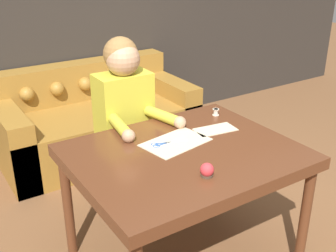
# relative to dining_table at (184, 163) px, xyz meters

# --- Properties ---
(wall_back) EXTENTS (8.00, 0.06, 2.60)m
(wall_back) POSITION_rel_dining_table_xyz_m (0.07, 2.16, 0.61)
(wall_back) COLOR #2D2823
(wall_back) RESTS_ON ground_plane
(dining_table) EXTENTS (1.24, 1.00, 0.76)m
(dining_table) POSITION_rel_dining_table_xyz_m (0.00, 0.00, 0.00)
(dining_table) COLOR #562D19
(dining_table) RESTS_ON ground_plane
(couch) EXTENTS (1.76, 0.91, 0.79)m
(couch) POSITION_rel_dining_table_xyz_m (0.18, 1.71, -0.40)
(couch) COLOR olive
(couch) RESTS_ON ground_plane
(person) EXTENTS (0.44, 0.58, 1.29)m
(person) POSITION_rel_dining_table_xyz_m (-0.03, 0.67, -0.02)
(person) COLOR #33281E
(person) RESTS_ON ground_plane
(pattern_paper_main) EXTENTS (0.42, 0.31, 0.00)m
(pattern_paper_main) POSITION_rel_dining_table_xyz_m (0.02, 0.11, 0.08)
(pattern_paper_main) COLOR beige
(pattern_paper_main) RESTS_ON dining_table
(pattern_paper_offcut) EXTENTS (0.27, 0.17, 0.00)m
(pattern_paper_offcut) POSITION_rel_dining_table_xyz_m (0.33, 0.13, 0.08)
(pattern_paper_offcut) COLOR beige
(pattern_paper_offcut) RESTS_ON dining_table
(scissors) EXTENTS (0.22, 0.09, 0.01)m
(scissors) POSITION_rel_dining_table_xyz_m (-0.06, 0.14, 0.08)
(scissors) COLOR silver
(scissors) RESTS_ON dining_table
(thread_spool) EXTENTS (0.04, 0.04, 0.05)m
(thread_spool) POSITION_rel_dining_table_xyz_m (0.48, 0.32, 0.10)
(thread_spool) COLOR beige
(thread_spool) RESTS_ON dining_table
(pin_cushion) EXTENTS (0.07, 0.07, 0.07)m
(pin_cushion) POSITION_rel_dining_table_xyz_m (-0.07, -0.29, 0.11)
(pin_cushion) COLOR #4C3828
(pin_cushion) RESTS_ON dining_table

